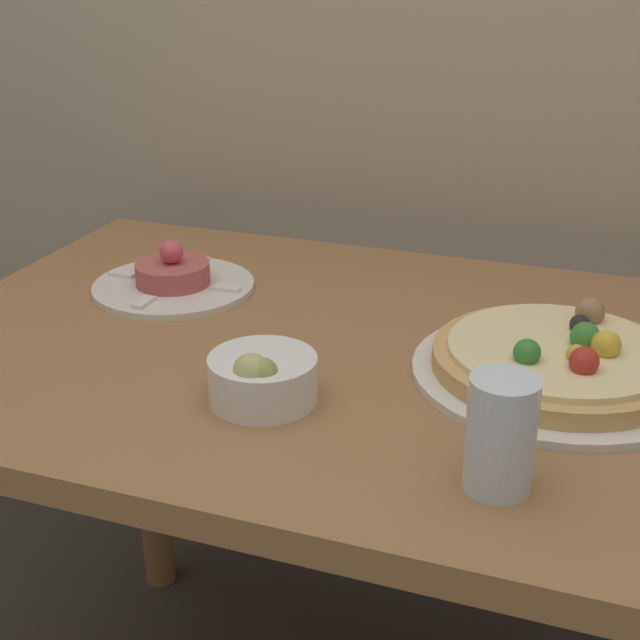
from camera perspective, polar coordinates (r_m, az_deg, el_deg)
dining_table at (r=1.17m, az=0.22°, el=-6.72°), size 1.05×0.74×0.74m
pizza_plate at (r=1.06m, az=15.01°, el=-2.59°), size 0.33×0.33×0.07m
tartare_plate at (r=1.29m, az=-9.37°, el=2.54°), size 0.23×0.23×0.07m
small_bowl at (r=0.97m, az=-3.76°, el=-3.71°), size 0.12×0.12×0.07m
drinking_glass at (r=0.83m, az=11.50°, el=-7.18°), size 0.06×0.06×0.11m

